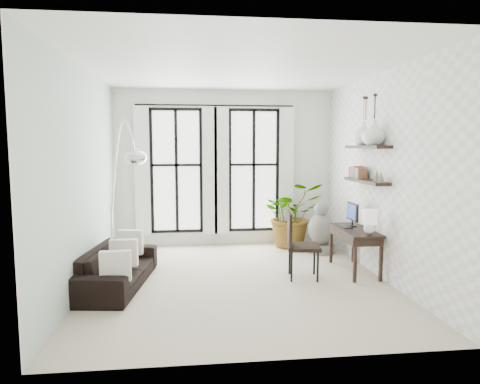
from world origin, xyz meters
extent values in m
plane|color=#BDB296|center=(0.00, 0.00, 0.00)|extent=(5.00, 5.00, 0.00)
plane|color=white|center=(0.00, 0.00, 3.20)|extent=(5.00, 5.00, 0.00)
plane|color=#B5C9BB|center=(-2.25, 0.00, 1.60)|extent=(0.00, 5.00, 5.00)
plane|color=white|center=(2.25, 0.00, 1.60)|extent=(0.00, 5.00, 5.00)
plane|color=white|center=(0.00, 2.50, 1.60)|extent=(4.50, 0.00, 4.50)
cube|color=white|center=(-1.00, 2.47, 1.55)|extent=(1.00, 0.02, 2.50)
cube|color=white|center=(-1.68, 2.37, 1.55)|extent=(0.30, 0.04, 2.60)
cube|color=white|center=(-0.32, 2.37, 1.55)|extent=(0.30, 0.04, 2.60)
cube|color=white|center=(0.60, 2.47, 1.55)|extent=(1.00, 0.02, 2.50)
cube|color=white|center=(-0.08, 2.37, 1.55)|extent=(0.30, 0.04, 2.60)
cube|color=white|center=(1.28, 2.37, 1.55)|extent=(0.30, 0.04, 2.60)
cylinder|color=black|center=(-0.20, 2.38, 2.88)|extent=(3.20, 0.03, 0.03)
cube|color=black|center=(2.11, 0.24, 1.50)|extent=(0.25, 1.30, 0.05)
cube|color=black|center=(2.11, 0.24, 2.05)|extent=(0.25, 1.30, 0.05)
cube|color=#B5312D|center=(2.11, 0.79, 1.61)|extent=(0.16, 0.03, 0.18)
cube|color=#313FAE|center=(2.11, 0.74, 1.61)|extent=(0.16, 0.03, 0.18)
cube|color=orange|center=(2.11, 0.70, 1.61)|extent=(0.16, 0.03, 0.18)
cube|color=green|center=(2.11, 0.65, 1.61)|extent=(0.16, 0.03, 0.18)
cube|color=#704199|center=(2.11, 0.61, 1.61)|extent=(0.16, 0.03, 0.18)
cube|color=#EB5D34|center=(2.11, 0.56, 1.61)|extent=(0.16, 0.03, 0.18)
cube|color=#494949|center=(2.11, 0.52, 1.61)|extent=(0.16, 0.03, 0.18)
cube|color=teal|center=(2.11, 0.47, 1.61)|extent=(0.16, 0.04, 0.18)
cube|color=#A17F73|center=(2.11, 0.43, 1.61)|extent=(0.16, 0.04, 0.18)
cube|color=brown|center=(2.11, 0.38, 1.61)|extent=(0.16, 0.04, 0.18)
cone|color=gray|center=(2.11, -0.16, 1.61)|extent=(0.10, 0.10, 0.18)
cone|color=gray|center=(2.11, -0.31, 1.61)|extent=(0.10, 0.10, 0.18)
imported|color=black|center=(-1.80, -0.06, 0.29)|extent=(1.02, 2.04, 0.57)
cube|color=silver|center=(-1.70, -0.76, 0.50)|extent=(0.40, 0.12, 0.40)
cube|color=silver|center=(-1.70, -0.06, 0.50)|extent=(0.40, 0.12, 0.40)
cube|color=silver|center=(-1.70, 0.64, 0.50)|extent=(0.40, 0.12, 0.40)
imported|color=#2D7228|center=(1.34, 2.11, 0.67)|extent=(1.32, 1.18, 1.33)
cube|color=black|center=(1.95, 0.24, 0.70)|extent=(0.51, 1.21, 0.04)
cube|color=black|center=(1.93, 0.24, 0.61)|extent=(0.46, 1.15, 0.11)
cube|color=black|center=(1.75, -0.32, 0.34)|extent=(0.05, 0.05, 0.67)
cube|color=black|center=(2.15, -0.32, 0.34)|extent=(0.05, 0.05, 0.67)
cube|color=black|center=(1.75, 0.80, 0.34)|extent=(0.05, 0.05, 0.67)
cube|color=black|center=(2.15, 0.80, 0.34)|extent=(0.05, 0.05, 0.67)
cube|color=black|center=(2.00, 0.47, 0.97)|extent=(0.04, 0.42, 0.30)
cube|color=navy|center=(1.97, 0.47, 0.97)|extent=(0.00, 0.36, 0.24)
cube|color=black|center=(1.86, 0.47, 0.73)|extent=(0.15, 0.40, 0.02)
sphere|color=silver|center=(2.00, -0.23, 0.81)|extent=(0.18, 0.18, 0.18)
cylinder|color=white|center=(2.00, -0.23, 1.00)|extent=(0.22, 0.22, 0.22)
cube|color=black|center=(1.03, 0.00, 0.50)|extent=(0.57, 0.57, 0.06)
cube|color=black|center=(0.81, 0.04, 0.77)|extent=(0.12, 0.50, 0.55)
cylinder|color=black|center=(0.83, -0.20, 0.23)|extent=(0.03, 0.03, 0.46)
cylinder|color=black|center=(1.23, -0.20, 0.23)|extent=(0.03, 0.03, 0.46)
cylinder|color=black|center=(0.83, 0.20, 0.23)|extent=(0.03, 0.03, 0.46)
cylinder|color=black|center=(1.23, 0.20, 0.23)|extent=(0.03, 0.03, 0.46)
cylinder|color=silver|center=(-1.90, 0.15, 0.05)|extent=(0.37, 0.37, 0.10)
cylinder|color=silver|center=(-1.90, 0.15, 0.56)|extent=(0.04, 0.04, 1.03)
ellipsoid|color=silver|center=(-1.50, -0.01, 1.90)|extent=(0.33, 0.33, 0.21)
cylinder|color=gray|center=(1.78, 1.53, 0.08)|extent=(0.55, 0.55, 0.17)
ellipsoid|color=gray|center=(1.78, 1.53, 0.47)|extent=(0.50, 0.50, 0.61)
sphere|color=gray|center=(1.78, 1.53, 0.85)|extent=(0.28, 0.28, 0.28)
imported|color=white|center=(2.11, -0.01, 2.27)|extent=(0.37, 0.37, 0.38)
imported|color=white|center=(2.11, 0.39, 2.27)|extent=(0.37, 0.37, 0.38)
camera|label=1|loc=(-0.69, -6.38, 2.07)|focal=32.00mm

